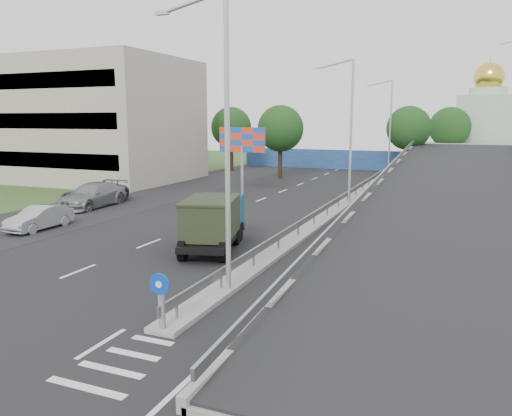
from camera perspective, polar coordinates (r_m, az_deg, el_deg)
The scene contains 22 objects.
ground at distance 13.52m, azimuth -15.94°, elevation -17.30°, with size 160.00×160.00×0.00m, color #2D4C1E.
road_surface at distance 31.77m, azimuth 2.42°, elevation -1.05°, with size 26.00×90.00×0.04m, color black.
parking_strip at distance 38.16m, azimuth -16.23°, elevation 0.44°, with size 8.00×90.00×0.05m, color black.
median at distance 34.68m, azimuth 9.37°, elevation -0.06°, with size 1.00×44.00×0.20m, color gray.
overpass_ramp at distance 33.57m, azimuth 22.01°, elevation 1.86°, with size 10.00×50.00×3.50m.
median_guardrail at distance 34.58m, azimuth 9.40°, elevation 1.00°, with size 0.09×44.00×0.71m.
sign_bollard at distance 14.71m, azimuth -10.80°, elevation -10.39°, with size 0.64×0.23×1.67m.
lamp_post_near at distance 17.06m, azimuth -3.90°, elevation 8.98°, with size 2.74×0.18×10.08m.
lamp_post_mid at distance 36.09m, azimuth 10.54°, elevation 9.41°, with size 2.74×0.18×10.08m.
lamp_post_far at distance 55.80m, azimuth 14.92°, elevation 9.43°, with size 2.74×0.18×10.08m.
beige_building at distance 55.89m, azimuth -20.15°, elevation 9.35°, with size 24.00×14.00×12.00m, color #ADA091.
blue_wall at distance 62.58m, azimuth 11.74°, elevation 5.37°, with size 30.00×0.50×2.40m, color navy.
church at distance 69.32m, azimuth 24.72°, elevation 8.51°, with size 7.00×7.00×13.80m.
billboard at distance 40.89m, azimuth -1.60°, elevation 7.36°, with size 4.00×0.24×5.50m.
tree_left_mid at distance 52.37m, azimuth 2.81°, elevation 9.04°, with size 4.80×4.80×7.60m.
tree_median_far at distance 57.57m, azimuth 17.05°, elevation 8.71°, with size 4.80×4.80×7.60m.
tree_left_far at distance 60.06m, azimuth -2.84°, elevation 9.17°, with size 4.80×4.80×7.60m.
tree_ramp_far at distance 64.31m, azimuth 21.26°, elevation 8.57°, with size 4.80×4.80×7.60m.
dump_truck at distance 23.82m, azimuth -4.84°, elevation -1.37°, with size 3.54×6.15×2.56m.
parked_car_b at distance 30.59m, azimuth -23.53°, elevation -1.04°, with size 1.42×4.07×1.34m, color #A4A5A9.
parked_car_c at distance 38.15m, azimuth -17.99°, elevation 1.55°, with size 2.63×5.70×1.58m, color #3B3A40.
parked_car_d at distance 37.05m, azimuth -18.20°, elevation 1.39°, with size 2.39×5.87×1.70m, color gray.
Camera 1 is at (7.68, -9.28, 6.14)m, focal length 35.00 mm.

